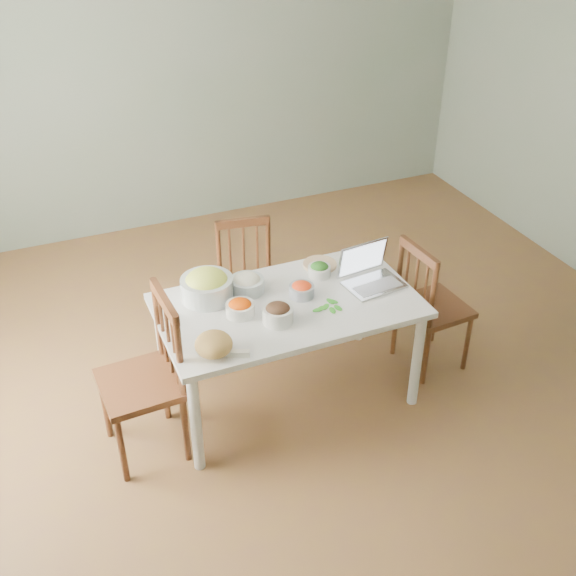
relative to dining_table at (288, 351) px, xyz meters
name	(u,v)px	position (x,y,z in m)	size (l,w,h in m)	color
floor	(311,384)	(0.17, 0.04, -0.34)	(5.00, 5.00, 0.00)	brown
wall_back	(185,65)	(0.17, 2.54, 1.01)	(5.00, 0.00, 2.70)	slate
dining_table	(288,351)	(0.00, 0.00, 0.00)	(1.46, 0.82, 0.68)	white
chair_far	(250,289)	(-0.02, 0.59, 0.09)	(0.38, 0.36, 0.86)	#3A1C0D
chair_left	(139,381)	(-0.89, -0.10, 0.14)	(0.43, 0.41, 0.96)	#3A1C0D
chair_right	(435,304)	(0.97, -0.04, 0.10)	(0.39, 0.37, 0.89)	#3A1C0D
bread_boule	(214,344)	(-0.52, -0.28, 0.40)	(0.19, 0.19, 0.13)	tan
butter_stick	(238,353)	(-0.42, -0.34, 0.36)	(0.11, 0.03, 0.03)	white
bowl_squash	(207,285)	(-0.40, 0.22, 0.43)	(0.30, 0.30, 0.17)	#E9CC51
bowl_carrot	(240,308)	(-0.28, 0.00, 0.39)	(0.16, 0.16, 0.09)	#E76100
bowl_onion	(247,283)	(-0.17, 0.20, 0.40)	(0.20, 0.20, 0.11)	white
bowl_mushroom	(278,313)	(-0.12, -0.15, 0.40)	(0.17, 0.17, 0.11)	black
bowl_redpep	(302,289)	(0.10, 0.04, 0.38)	(0.14, 0.14, 0.09)	red
bowl_broccoli	(319,269)	(0.28, 0.20, 0.38)	(0.14, 0.14, 0.09)	#0D350F
flatbread	(320,264)	(0.34, 0.30, 0.35)	(0.21, 0.21, 0.02)	beige
basil_bunch	(326,306)	(0.18, -0.13, 0.35)	(0.19, 0.19, 0.02)	#2A8217
laptop	(375,269)	(0.53, -0.03, 0.46)	(0.33, 0.26, 0.23)	silver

